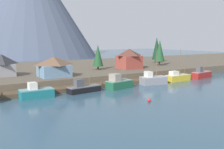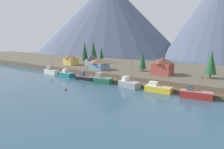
% 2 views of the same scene
% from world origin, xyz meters
% --- Properties ---
extents(ground_plane, '(400.00, 400.00, 1.00)m').
position_xyz_m(ground_plane, '(0.00, 20.00, -0.50)').
color(ground_plane, '#335166').
extents(dock, '(80.00, 4.00, 1.60)m').
position_xyz_m(dock, '(0.00, 1.99, 0.50)').
color(dock, brown).
rests_on(dock, ground_plane).
extents(shoreline_bank, '(400.00, 56.00, 2.50)m').
position_xyz_m(shoreline_bank, '(0.00, 32.00, 1.25)').
color(shoreline_bank, brown).
rests_on(shoreline_bank, ground_plane).
extents(mountain_west_peak, '(171.82, 171.82, 85.06)m').
position_xyz_m(mountain_west_peak, '(-101.55, 134.80, 42.53)').
color(mountain_west_peak, '#4C566B').
rests_on(mountain_west_peak, ground_plane).
extents(mountain_central_peak, '(95.69, 95.69, 76.07)m').
position_xyz_m(mountain_central_peak, '(17.63, 139.25, 38.03)').
color(mountain_central_peak, '#4C566B').
rests_on(mountain_central_peak, ground_plane).
extents(fishing_boat_white, '(7.70, 2.73, 7.06)m').
position_xyz_m(fishing_boat_white, '(-32.92, -1.49, 1.38)').
color(fishing_boat_white, silver).
rests_on(fishing_boat_white, ground_plane).
extents(fishing_boat_teal, '(7.01, 3.14, 6.84)m').
position_xyz_m(fishing_boat_teal, '(-21.44, -1.72, 1.18)').
color(fishing_boat_teal, '#196B70').
rests_on(fishing_boat_teal, ground_plane).
extents(fishing_boat_black, '(8.43, 3.49, 6.19)m').
position_xyz_m(fishing_boat_black, '(-10.33, -1.91, 1.01)').
color(fishing_boat_black, black).
rests_on(fishing_boat_black, ground_plane).
extents(fishing_boat_green, '(7.36, 4.23, 6.35)m').
position_xyz_m(fishing_boat_green, '(-0.58, -2.33, 1.39)').
color(fishing_boat_green, '#1E5B3D').
rests_on(fishing_boat_green, ground_plane).
extents(fishing_boat_grey, '(7.78, 4.31, 9.37)m').
position_xyz_m(fishing_boat_grey, '(11.04, -2.31, 1.29)').
color(fishing_boat_grey, gray).
rests_on(fishing_boat_grey, ground_plane).
extents(fishing_boat_yellow, '(8.27, 3.32, 9.56)m').
position_xyz_m(fishing_boat_yellow, '(21.21, -1.82, 1.13)').
color(fishing_boat_yellow, gold).
rests_on(fishing_boat_yellow, ground_plane).
extents(fishing_boat_red, '(8.44, 3.55, 6.71)m').
position_xyz_m(fishing_boat_red, '(32.27, -1.93, 1.23)').
color(fishing_boat_red, maroon).
rests_on(fishing_boat_red, ground_plane).
extents(house_grey, '(6.31, 6.71, 5.94)m').
position_xyz_m(house_grey, '(-24.45, 19.10, 5.54)').
color(house_grey, gray).
rests_on(house_grey, shoreline_bank).
extents(house_red, '(7.52, 6.75, 6.80)m').
position_xyz_m(house_red, '(15.72, 15.25, 5.97)').
color(house_red, '#9E4238').
rests_on(house_red, shoreline_bank).
extents(house_yellow, '(6.32, 6.32, 5.50)m').
position_xyz_m(house_yellow, '(-36.22, 14.26, 5.31)').
color(house_yellow, gold).
rests_on(house_yellow, shoreline_bank).
extents(house_blue, '(8.05, 7.03, 5.37)m').
position_xyz_m(house_blue, '(-12.94, 10.27, 5.25)').
color(house_blue, '#6689A8').
rests_on(house_blue, shoreline_bank).
extents(conifer_near_left, '(4.04, 4.04, 12.53)m').
position_xyz_m(conifer_near_left, '(-36.06, 24.93, 9.48)').
color(conifer_near_left, '#4C3823').
rests_on(conifer_near_left, shoreline_bank).
extents(conifer_near_right, '(3.97, 3.97, 9.76)m').
position_xyz_m(conifer_near_right, '(32.35, 18.00, 8.14)').
color(conifer_near_right, '#4C3823').
rests_on(conifer_near_right, shoreline_bank).
extents(conifer_mid_left, '(4.66, 4.66, 12.95)m').
position_xyz_m(conifer_mid_left, '(-33.33, 29.54, 9.84)').
color(conifer_mid_left, '#4C3823').
rests_on(conifer_mid_left, shoreline_bank).
extents(conifer_mid_right, '(3.13, 3.13, 9.13)m').
position_xyz_m(conifer_mid_right, '(-35.63, 39.67, 7.95)').
color(conifer_mid_right, '#4C3823').
rests_on(conifer_mid_right, shoreline_bank).
extents(conifer_back_left, '(3.47, 3.47, 8.28)m').
position_xyz_m(conifer_back_left, '(5.24, 18.39, 7.20)').
color(conifer_back_left, '#4C3823').
rests_on(conifer_back_left, shoreline_bank).
extents(channel_buoy, '(0.70, 0.70, 0.70)m').
position_xyz_m(channel_buoy, '(-3.44, -17.44, 0.35)').
color(channel_buoy, red).
rests_on(channel_buoy, ground_plane).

